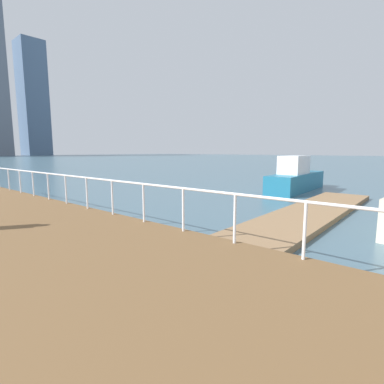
{
  "coord_description": "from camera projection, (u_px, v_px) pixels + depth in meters",
  "views": [
    {
      "loc": [
        -8.28,
        7.61,
        2.34
      ],
      "look_at": [
        -1.72,
        13.12,
        1.12
      ],
      "focal_mm": 27.19,
      "sensor_mm": 36.0,
      "label": 1
    }
  ],
  "objects": [
    {
      "name": "ground_plane",
      "position": [
        109.0,
        198.0,
        14.5
      ],
      "size": [
        300.0,
        300.0,
        0.0
      ],
      "primitive_type": "plane",
      "color": "#476675"
    },
    {
      "name": "moored_boat_1",
      "position": [
        296.0,
        178.0,
        16.98
      ],
      "size": [
        6.23,
        1.67,
        2.07
      ],
      "color": "#1E6B8C",
      "rests_on": "ground_plane"
    },
    {
      "name": "floating_dock",
      "position": [
        309.0,
        214.0,
        10.41
      ],
      "size": [
        11.42,
        2.0,
        0.18
      ],
      "primitive_type": "cube",
      "color": "#93704C",
      "rests_on": "ground_plane"
    },
    {
      "name": "boardwalk_railing",
      "position": [
        267.0,
        209.0,
        5.59
      ],
      "size": [
        0.06,
        30.48,
        1.08
      ],
      "color": "white",
      "rests_on": "boardwalk"
    },
    {
      "name": "skyline_tower_6",
      "position": [
        33.0,
        99.0,
        152.31
      ],
      "size": [
        12.24,
        13.93,
        58.17
      ],
      "primitive_type": "cube",
      "rotation": [
        0.0,
        0.0,
        -0.04
      ],
      "color": "slate",
      "rests_on": "ground_plane"
    }
  ]
}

